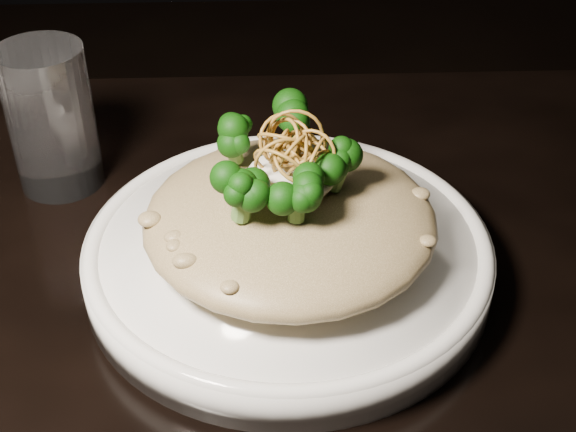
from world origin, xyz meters
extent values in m
cube|color=black|center=(0.00, 0.00, 0.73)|extent=(1.10, 0.80, 0.04)
cylinder|color=black|center=(0.48, 0.33, 0.35)|extent=(0.05, 0.05, 0.71)
cylinder|color=white|center=(0.08, 0.07, 0.77)|extent=(0.31, 0.31, 0.03)
ellipsoid|color=brown|center=(0.08, 0.06, 0.81)|extent=(0.22, 0.22, 0.05)
ellipsoid|color=silver|center=(0.08, 0.07, 0.84)|extent=(0.06, 0.06, 0.02)
cylinder|color=white|center=(-0.11, 0.20, 0.81)|extent=(0.10, 0.10, 0.13)
camera|label=1|loc=(0.06, -0.40, 1.16)|focal=50.00mm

